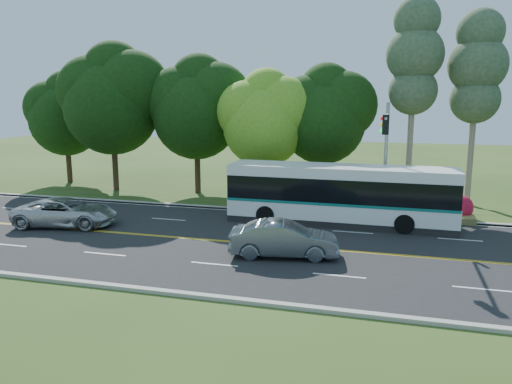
% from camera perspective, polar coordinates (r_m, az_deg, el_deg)
% --- Properties ---
extents(ground, '(120.00, 120.00, 0.00)m').
position_cam_1_polar(ground, '(25.44, -0.99, -5.89)').
color(ground, '#294316').
rests_on(ground, ground).
extents(road, '(60.00, 14.00, 0.02)m').
position_cam_1_polar(road, '(25.43, -0.99, -5.87)').
color(road, black).
rests_on(road, ground).
extents(curb_north, '(60.00, 0.30, 0.15)m').
position_cam_1_polar(curb_north, '(32.11, 2.60, -2.20)').
color(curb_north, '#A39F93').
rests_on(curb_north, ground).
extents(curb_south, '(60.00, 0.30, 0.15)m').
position_cam_1_polar(curb_south, '(19.05, -7.18, -11.62)').
color(curb_south, '#A39F93').
rests_on(curb_south, ground).
extents(grass_verge, '(60.00, 4.00, 0.10)m').
position_cam_1_polar(grass_verge, '(33.88, 3.29, -1.56)').
color(grass_verge, '#294316').
rests_on(grass_verge, ground).
extents(lane_markings, '(57.60, 13.82, 0.00)m').
position_cam_1_polar(lane_markings, '(25.46, -1.20, -5.82)').
color(lane_markings, gold).
rests_on(lane_markings, road).
extents(tree_row, '(44.70, 9.10, 13.84)m').
position_cam_1_polar(tree_row, '(37.48, -3.41, 9.93)').
color(tree_row, '#332016').
rests_on(tree_row, ground).
extents(bougainvillea_hedge, '(9.50, 2.25, 1.50)m').
position_cam_1_polar(bougainvillea_hedge, '(32.21, 15.58, -1.39)').
color(bougainvillea_hedge, '#A10D1B').
rests_on(bougainvillea_hedge, ground).
extents(traffic_signal, '(0.42, 6.10, 7.00)m').
position_cam_1_polar(traffic_signal, '(28.90, 14.60, 5.24)').
color(traffic_signal, '#979A9F').
rests_on(traffic_signal, ground).
extents(transit_bus, '(12.98, 2.99, 3.39)m').
position_cam_1_polar(transit_bus, '(29.30, 9.56, -0.37)').
color(transit_bus, white).
rests_on(transit_bus, road).
extents(sedan, '(5.23, 2.59, 1.65)m').
position_cam_1_polar(sedan, '(23.18, 3.21, -5.41)').
color(sedan, slate).
rests_on(sedan, road).
extents(suv, '(6.12, 3.74, 1.58)m').
position_cam_1_polar(suv, '(30.59, -20.94, -2.17)').
color(suv, silver).
rests_on(suv, road).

